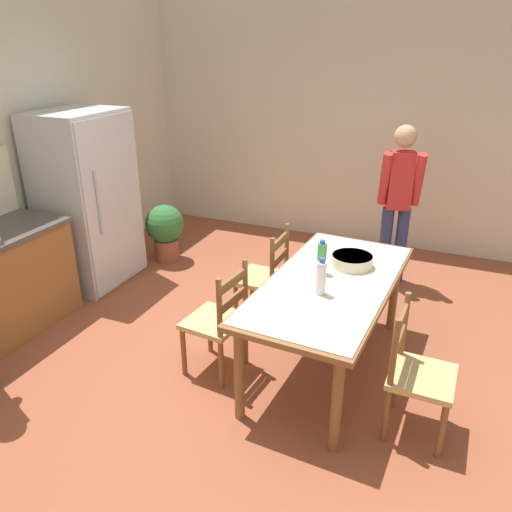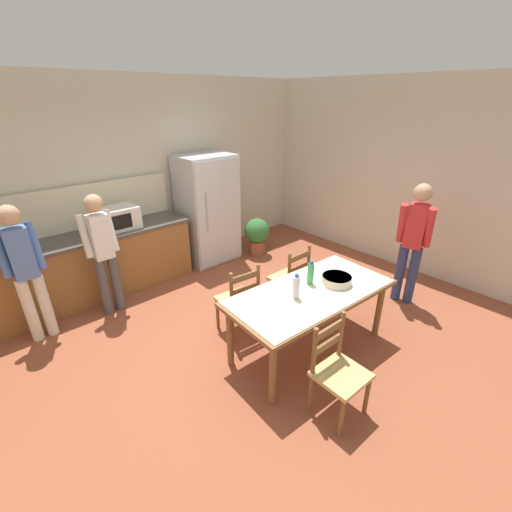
% 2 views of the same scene
% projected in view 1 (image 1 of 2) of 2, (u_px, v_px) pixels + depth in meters
% --- Properties ---
extents(ground_plane, '(8.32, 8.32, 0.00)m').
position_uv_depth(ground_plane, '(244.00, 380.00, 3.82)').
color(ground_plane, brown).
extents(wall_right, '(0.12, 5.20, 2.90)m').
position_uv_depth(wall_right, '(354.00, 124.00, 5.98)').
color(wall_right, beige).
rests_on(wall_right, ground).
extents(refrigerator, '(0.87, 0.73, 1.77)m').
position_uv_depth(refrigerator, '(87.00, 200.00, 5.08)').
color(refrigerator, silver).
rests_on(refrigerator, ground).
extents(dining_table, '(1.88, 0.98, 0.76)m').
position_uv_depth(dining_table, '(330.00, 291.00, 3.71)').
color(dining_table, brown).
rests_on(dining_table, ground).
extents(bottle_near_centre, '(0.07, 0.07, 0.27)m').
position_uv_depth(bottle_near_centre, '(321.00, 278.00, 3.44)').
color(bottle_near_centre, silver).
rests_on(bottle_near_centre, dining_table).
extents(bottle_off_centre, '(0.07, 0.07, 0.27)m').
position_uv_depth(bottle_off_centre, '(322.00, 258.00, 3.75)').
color(bottle_off_centre, green).
rests_on(bottle_off_centre, dining_table).
extents(serving_bowl, '(0.32, 0.32, 0.09)m').
position_uv_depth(serving_bowl, '(352.00, 260.00, 3.90)').
color(serving_bowl, beige).
rests_on(serving_bowl, dining_table).
extents(chair_side_far_left, '(0.46, 0.44, 0.91)m').
position_uv_depth(chair_side_far_left, '(218.00, 321.00, 3.77)').
color(chair_side_far_left, brown).
rests_on(chair_side_far_left, ground).
extents(chair_side_near_left, '(0.43, 0.41, 0.91)m').
position_uv_depth(chair_side_near_left, '(416.00, 374.00, 3.17)').
color(chair_side_near_left, brown).
rests_on(chair_side_near_left, ground).
extents(chair_side_far_right, '(0.42, 0.40, 0.91)m').
position_uv_depth(chair_side_far_right, '(265.00, 278.00, 4.44)').
color(chair_side_far_right, brown).
rests_on(chair_side_far_right, ground).
extents(person_by_table, '(0.35, 0.46, 1.65)m').
position_uv_depth(person_by_table, '(398.00, 198.00, 5.02)').
color(person_by_table, navy).
rests_on(person_by_table, ground).
extents(potted_plant, '(0.44, 0.44, 0.67)m').
position_uv_depth(potted_plant, '(165.00, 229.00, 5.73)').
color(potted_plant, brown).
rests_on(potted_plant, ground).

